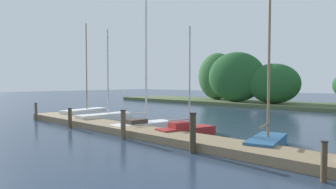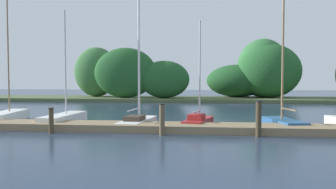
# 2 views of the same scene
# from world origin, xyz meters

# --- Properties ---
(dock_pier) EXTENTS (26.31, 1.80, 0.35)m
(dock_pier) POSITION_xyz_m (0.00, 11.78, 0.17)
(dock_pier) COLOR #847051
(dock_pier) RESTS_ON ground
(far_shore) EXTENTS (55.64, 8.61, 7.43)m
(far_shore) POSITION_xyz_m (4.33, 34.40, 2.88)
(far_shore) COLOR #4C5B38
(far_shore) RESTS_ON ground
(sailboat_0) EXTENTS (1.81, 4.14, 7.29)m
(sailboat_0) POSITION_xyz_m (-11.51, 14.28, 0.35)
(sailboat_0) COLOR white
(sailboat_0) RESTS_ON ground
(sailboat_1) EXTENTS (1.20, 4.14, 6.27)m
(sailboat_1) POSITION_xyz_m (-7.74, 13.64, 0.33)
(sailboat_1) COLOR white
(sailboat_1) RESTS_ON ground
(sailboat_2) EXTENTS (1.52, 4.10, 7.43)m
(sailboat_2) POSITION_xyz_m (-3.54, 13.28, 0.39)
(sailboat_2) COLOR white
(sailboat_2) RESTS_ON ground
(sailboat_3) EXTENTS (1.66, 3.37, 5.48)m
(sailboat_3) POSITION_xyz_m (-0.36, 13.37, 0.32)
(sailboat_3) COLOR maroon
(sailboat_3) RESTS_ON ground
(sailboat_4) EXTENTS (1.70, 3.28, 7.12)m
(sailboat_4) POSITION_xyz_m (3.86, 13.43, 0.38)
(sailboat_4) COLOR #285684
(sailboat_4) RESTS_ON ground
(mooring_piling_1) EXTENTS (0.25, 0.25, 1.17)m
(mooring_piling_1) POSITION_xyz_m (-6.96, 10.52, 0.59)
(mooring_piling_1) COLOR #4C3D28
(mooring_piling_1) RESTS_ON ground
(mooring_piling_2) EXTENTS (0.27, 0.27, 1.38)m
(mooring_piling_2) POSITION_xyz_m (-1.91, 10.54, 0.70)
(mooring_piling_2) COLOR brown
(mooring_piling_2) RESTS_ON ground
(mooring_piling_3) EXTENTS (0.28, 0.28, 1.53)m
(mooring_piling_3) POSITION_xyz_m (2.19, 10.67, 0.77)
(mooring_piling_3) COLOR #3D3323
(mooring_piling_3) RESTS_ON ground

